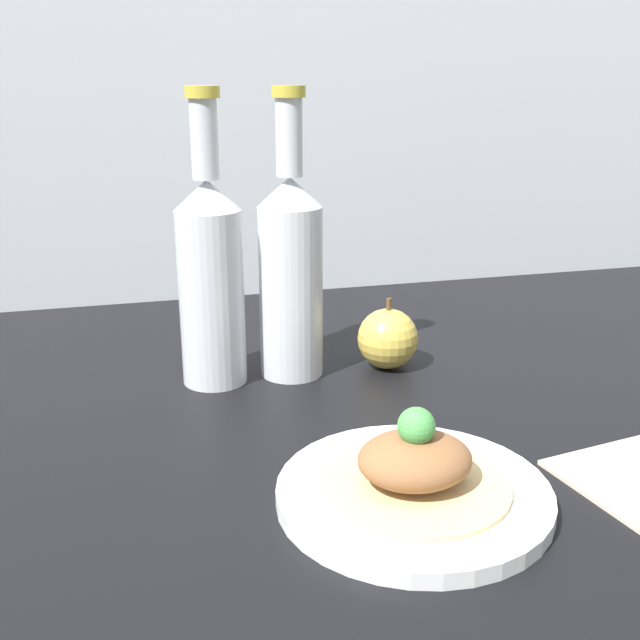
% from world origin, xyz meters
% --- Properties ---
extents(ground_plane, '(1.80, 1.10, 0.04)m').
position_xyz_m(ground_plane, '(0.00, 0.00, -0.02)').
color(ground_plane, black).
extents(wall_backsplash, '(1.80, 0.03, 0.80)m').
position_xyz_m(wall_backsplash, '(0.00, 0.54, 0.40)').
color(wall_backsplash, silver).
rests_on(wall_backsplash, ground_plane).
extents(plate, '(0.22, 0.22, 0.02)m').
position_xyz_m(plate, '(-0.02, -0.11, 0.01)').
color(plate, white).
rests_on(plate, ground_plane).
extents(plated_food, '(0.16, 0.16, 0.07)m').
position_xyz_m(plated_food, '(-0.02, -0.11, 0.04)').
color(plated_food, '#D6BC7F').
rests_on(plated_food, plate).
extents(cider_bottle_left, '(0.07, 0.07, 0.32)m').
position_xyz_m(cider_bottle_left, '(-0.15, 0.18, 0.12)').
color(cider_bottle_left, silver).
rests_on(cider_bottle_left, ground_plane).
extents(cider_bottle_right, '(0.07, 0.07, 0.32)m').
position_xyz_m(cider_bottle_right, '(-0.06, 0.18, 0.12)').
color(cider_bottle_right, silver).
rests_on(cider_bottle_right, ground_plane).
extents(apple, '(0.07, 0.07, 0.09)m').
position_xyz_m(apple, '(0.06, 0.17, 0.04)').
color(apple, gold).
rests_on(apple, ground_plane).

